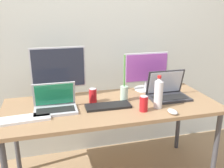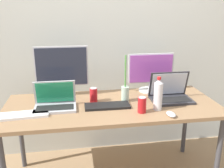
{
  "view_description": "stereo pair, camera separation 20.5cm",
  "coord_description": "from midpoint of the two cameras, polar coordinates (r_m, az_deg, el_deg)",
  "views": [
    {
      "loc": [
        -0.51,
        -1.89,
        1.54
      ],
      "look_at": [
        0.0,
        0.0,
        0.92
      ],
      "focal_mm": 40.0,
      "sensor_mm": 36.0,
      "label": 1
    },
    {
      "loc": [
        -0.31,
        -1.94,
        1.54
      ],
      "look_at": [
        0.0,
        0.0,
        0.92
      ],
      "focal_mm": 40.0,
      "sensor_mm": 36.0,
      "label": 2
    }
  ],
  "objects": [
    {
      "name": "keyboard_main",
      "position": [
        2.06,
        1.78,
        -5.08
      ],
      "size": [
        0.37,
        0.15,
        0.02
      ],
      "primitive_type": "cube",
      "rotation": [
        0.0,
        0.0,
        -0.01
      ],
      "color": "black",
      "rests_on": "work_desk"
    },
    {
      "name": "laptop_silver",
      "position": [
        2.05,
        -10.11,
        -4.1
      ],
      "size": [
        0.33,
        0.21,
        0.22
      ],
      "color": "#B7B7BC",
      "rests_on": "work_desk"
    },
    {
      "name": "keyboard_aux",
      "position": [
        1.98,
        -17.6,
        -6.92
      ],
      "size": [
        0.43,
        0.16,
        0.02
      ],
      "primitive_type": "cube",
      "rotation": [
        0.0,
        0.0,
        0.08
      ],
      "color": "white",
      "rests_on": "work_desk"
    },
    {
      "name": "bamboo_vase",
      "position": [
        2.16,
        5.74,
        -1.94
      ],
      "size": [
        0.07,
        0.07,
        0.41
      ],
      "color": "#B2D1B7",
      "rests_on": "work_desk"
    },
    {
      "name": "wall_back",
      "position": [
        2.55,
        0.23,
        12.16
      ],
      "size": [
        7.0,
        0.08,
        2.6
      ],
      "primitive_type": "cube",
      "color": "silver",
      "rests_on": "ground"
    },
    {
      "name": "work_desk",
      "position": [
        2.14,
        2.76,
        -6.16
      ],
      "size": [
        1.8,
        0.75,
        0.74
      ],
      "color": "#424247",
      "rests_on": "ground"
    },
    {
      "name": "laptop_secondary",
      "position": [
        2.28,
        15.74,
        -2.18
      ],
      "size": [
        0.35,
        0.24,
        0.25
      ],
      "color": "#2D2D33",
      "rests_on": "work_desk"
    },
    {
      "name": "water_bottle",
      "position": [
        2.02,
        13.39,
        -2.47
      ],
      "size": [
        0.07,
        0.07,
        0.27
      ],
      "color": "silver",
      "rests_on": "work_desk"
    },
    {
      "name": "mouse_by_keyboard",
      "position": [
        1.97,
        16.31,
        -6.7
      ],
      "size": [
        0.07,
        0.11,
        0.03
      ],
      "primitive_type": "ellipsoid",
      "rotation": [
        0.0,
        0.0,
        0.16
      ],
      "color": "silver",
      "rests_on": "work_desk"
    },
    {
      "name": "soda_can_near_keyboard",
      "position": [
        1.97,
        9.87,
        -4.78
      ],
      "size": [
        0.07,
        0.07,
        0.13
      ],
      "color": "red",
      "rests_on": "work_desk"
    },
    {
      "name": "monitor_left",
      "position": [
        2.26,
        -8.87,
        3.17
      ],
      "size": [
        0.47,
        0.2,
        0.46
      ],
      "color": "silver",
      "rests_on": "work_desk"
    },
    {
      "name": "soda_can_by_laptop",
      "position": [
        2.15,
        -1.5,
        -2.56
      ],
      "size": [
        0.07,
        0.07,
        0.13
      ],
      "color": "red",
      "rests_on": "work_desk"
    },
    {
      "name": "monitor_center",
      "position": [
        2.43,
        11.26,
        2.66
      ],
      "size": [
        0.44,
        0.22,
        0.37
      ],
      "color": "silver",
      "rests_on": "work_desk"
    }
  ]
}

